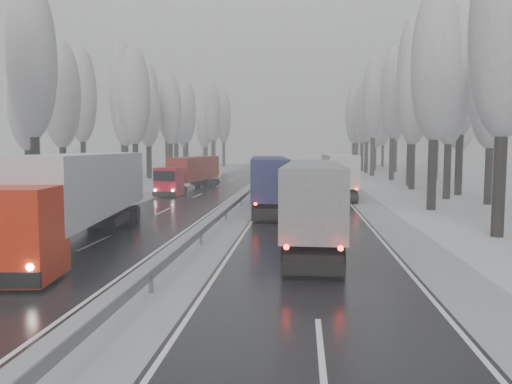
% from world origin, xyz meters
% --- Properties ---
extents(ground, '(260.00, 260.00, 0.00)m').
position_xyz_m(ground, '(0.00, 0.00, 0.00)').
color(ground, silver).
rests_on(ground, ground).
extents(carriageway_right, '(7.50, 200.00, 0.03)m').
position_xyz_m(carriageway_right, '(5.25, 30.00, 0.01)').
color(carriageway_right, black).
rests_on(carriageway_right, ground).
extents(carriageway_left, '(7.50, 200.00, 0.03)m').
position_xyz_m(carriageway_left, '(-5.25, 30.00, 0.01)').
color(carriageway_left, black).
rests_on(carriageway_left, ground).
extents(median_slush, '(3.00, 200.00, 0.04)m').
position_xyz_m(median_slush, '(0.00, 30.00, 0.02)').
color(median_slush, '#9C9EA4').
rests_on(median_slush, ground).
extents(shoulder_right, '(2.40, 200.00, 0.04)m').
position_xyz_m(shoulder_right, '(10.20, 30.00, 0.02)').
color(shoulder_right, '#9C9EA4').
rests_on(shoulder_right, ground).
extents(shoulder_left, '(2.40, 200.00, 0.04)m').
position_xyz_m(shoulder_left, '(-10.20, 30.00, 0.02)').
color(shoulder_left, '#9C9EA4').
rests_on(shoulder_left, ground).
extents(median_guardrail, '(0.12, 200.00, 0.76)m').
position_xyz_m(median_guardrail, '(0.00, 29.99, 0.60)').
color(median_guardrail, slate).
rests_on(median_guardrail, ground).
extents(tree_16, '(3.60, 3.60, 16.53)m').
position_xyz_m(tree_16, '(15.04, 15.67, 10.67)').
color(tree_16, black).
rests_on(tree_16, ground).
extents(tree_18, '(3.60, 3.60, 16.58)m').
position_xyz_m(tree_18, '(14.51, 27.03, 10.70)').
color(tree_18, black).
rests_on(tree_18, ground).
extents(tree_19, '(3.60, 3.60, 14.57)m').
position_xyz_m(tree_19, '(20.02, 31.03, 9.42)').
color(tree_19, black).
rests_on(tree_19, ground).
extents(tree_20, '(3.60, 3.60, 15.71)m').
position_xyz_m(tree_20, '(17.90, 35.17, 10.14)').
color(tree_20, black).
rests_on(tree_20, ground).
extents(tree_21, '(3.60, 3.60, 18.62)m').
position_xyz_m(tree_21, '(20.12, 39.17, 12.00)').
color(tree_21, black).
rests_on(tree_21, ground).
extents(tree_22, '(3.60, 3.60, 15.86)m').
position_xyz_m(tree_22, '(17.02, 45.60, 10.24)').
color(tree_22, black).
rests_on(tree_22, ground).
extents(tree_23, '(3.60, 3.60, 13.55)m').
position_xyz_m(tree_23, '(23.31, 49.60, 8.77)').
color(tree_23, black).
rests_on(tree_23, ground).
extents(tree_24, '(3.60, 3.60, 20.49)m').
position_xyz_m(tree_24, '(17.90, 51.02, 13.19)').
color(tree_24, black).
rests_on(tree_24, ground).
extents(tree_25, '(3.60, 3.60, 19.44)m').
position_xyz_m(tree_25, '(24.81, 55.02, 12.52)').
color(tree_25, black).
rests_on(tree_25, ground).
extents(tree_26, '(3.60, 3.60, 18.78)m').
position_xyz_m(tree_26, '(17.56, 61.27, 12.10)').
color(tree_26, black).
rests_on(tree_26, ground).
extents(tree_27, '(3.60, 3.60, 17.62)m').
position_xyz_m(tree_27, '(24.72, 65.27, 11.36)').
color(tree_27, black).
rests_on(tree_27, ground).
extents(tree_28, '(3.60, 3.60, 19.62)m').
position_xyz_m(tree_28, '(16.34, 71.95, 12.64)').
color(tree_28, black).
rests_on(tree_28, ground).
extents(tree_29, '(3.60, 3.60, 18.11)m').
position_xyz_m(tree_29, '(23.71, 75.95, 11.67)').
color(tree_29, black).
rests_on(tree_29, ground).
extents(tree_30, '(3.60, 3.60, 17.86)m').
position_xyz_m(tree_30, '(16.56, 81.70, 11.52)').
color(tree_30, black).
rests_on(tree_30, ground).
extents(tree_31, '(3.60, 3.60, 18.58)m').
position_xyz_m(tree_31, '(22.48, 85.70, 11.97)').
color(tree_31, black).
rests_on(tree_31, ground).
extents(tree_32, '(3.60, 3.60, 17.33)m').
position_xyz_m(tree_32, '(16.63, 89.21, 11.18)').
color(tree_32, black).
rests_on(tree_32, ground).
extents(tree_33, '(3.60, 3.60, 14.33)m').
position_xyz_m(tree_33, '(19.77, 93.21, 9.26)').
color(tree_33, black).
rests_on(tree_33, ground).
extents(tree_34, '(3.60, 3.60, 17.63)m').
position_xyz_m(tree_34, '(15.73, 96.32, 11.37)').
color(tree_34, black).
rests_on(tree_34, ground).
extents(tree_35, '(3.60, 3.60, 18.25)m').
position_xyz_m(tree_35, '(24.94, 100.32, 11.77)').
color(tree_35, black).
rests_on(tree_35, ground).
extents(tree_36, '(3.60, 3.60, 20.23)m').
position_xyz_m(tree_36, '(17.04, 106.16, 13.02)').
color(tree_36, black).
rests_on(tree_36, ground).
extents(tree_37, '(3.60, 3.60, 16.37)m').
position_xyz_m(tree_37, '(24.02, 110.16, 10.56)').
color(tree_37, black).
rests_on(tree_37, ground).
extents(tree_38, '(3.60, 3.60, 17.97)m').
position_xyz_m(tree_38, '(18.73, 116.73, 11.59)').
color(tree_38, black).
rests_on(tree_38, ground).
extents(tree_39, '(3.60, 3.60, 16.19)m').
position_xyz_m(tree_39, '(21.55, 120.73, 10.45)').
color(tree_39, black).
rests_on(tree_39, ground).
extents(tree_58, '(3.60, 3.60, 17.21)m').
position_xyz_m(tree_58, '(-15.13, 24.57, 11.10)').
color(tree_58, black).
rests_on(tree_58, ground).
extents(tree_60, '(3.60, 3.60, 14.84)m').
position_xyz_m(tree_60, '(-17.75, 34.20, 9.59)').
color(tree_60, black).
rests_on(tree_60, ground).
extents(tree_61, '(3.60, 3.60, 13.95)m').
position_xyz_m(tree_61, '(-23.52, 38.20, 9.02)').
color(tree_61, black).
rests_on(tree_61, ground).
extents(tree_62, '(3.60, 3.60, 16.04)m').
position_xyz_m(tree_62, '(-13.94, 43.73, 10.36)').
color(tree_62, black).
rests_on(tree_62, ground).
extents(tree_63, '(3.60, 3.60, 16.88)m').
position_xyz_m(tree_63, '(-21.85, 47.73, 10.89)').
color(tree_63, black).
rests_on(tree_63, ground).
extents(tree_64, '(3.60, 3.60, 15.42)m').
position_xyz_m(tree_64, '(-18.26, 52.71, 9.96)').
color(tree_64, black).
rests_on(tree_64, ground).
extents(tree_65, '(3.60, 3.60, 19.48)m').
position_xyz_m(tree_65, '(-20.05, 56.71, 12.55)').
color(tree_65, black).
rests_on(tree_65, ground).
extents(tree_66, '(3.60, 3.60, 15.23)m').
position_xyz_m(tree_66, '(-18.16, 62.35, 9.84)').
color(tree_66, black).
rests_on(tree_66, ground).
extents(tree_67, '(3.60, 3.60, 17.09)m').
position_xyz_m(tree_67, '(-19.54, 66.35, 11.03)').
color(tree_67, black).
rests_on(tree_67, ground).
extents(tree_68, '(3.60, 3.60, 16.65)m').
position_xyz_m(tree_68, '(-16.58, 69.11, 10.75)').
color(tree_68, black).
rests_on(tree_68, ground).
extents(tree_69, '(3.60, 3.60, 19.35)m').
position_xyz_m(tree_69, '(-21.42, 73.11, 12.46)').
color(tree_69, black).
rests_on(tree_69, ground).
extents(tree_70, '(3.60, 3.60, 17.09)m').
position_xyz_m(tree_70, '(-16.33, 79.19, 11.03)').
color(tree_70, black).
rests_on(tree_70, ground).
extents(tree_71, '(3.60, 3.60, 19.61)m').
position_xyz_m(tree_71, '(-21.09, 83.19, 12.63)').
color(tree_71, black).
rests_on(tree_71, ground).
extents(tree_72, '(3.60, 3.60, 15.11)m').
position_xyz_m(tree_72, '(-18.93, 88.54, 9.76)').
color(tree_72, black).
rests_on(tree_72, ground).
extents(tree_73, '(3.60, 3.60, 17.22)m').
position_xyz_m(tree_73, '(-21.82, 92.54, 11.11)').
color(tree_73, black).
rests_on(tree_73, ground).
extents(tree_74, '(3.60, 3.60, 19.68)m').
position_xyz_m(tree_74, '(-15.07, 99.33, 12.67)').
color(tree_74, black).
rests_on(tree_74, ground).
extents(tree_75, '(3.60, 3.60, 18.60)m').
position_xyz_m(tree_75, '(-24.20, 103.33, 11.99)').
color(tree_75, black).
rests_on(tree_75, ground).
extents(tree_76, '(3.60, 3.60, 18.55)m').
position_xyz_m(tree_76, '(-14.05, 108.72, 11.95)').
color(tree_76, black).
rests_on(tree_76, ground).
extents(tree_77, '(3.60, 3.60, 14.32)m').
position_xyz_m(tree_77, '(-19.66, 112.72, 9.26)').
color(tree_77, black).
rests_on(tree_77, ground).
extents(tree_78, '(3.60, 3.60, 19.55)m').
position_xyz_m(tree_78, '(-17.56, 115.31, 12.59)').
color(tree_78, black).
rests_on(tree_78, ground).
extents(tree_79, '(3.60, 3.60, 17.07)m').
position_xyz_m(tree_79, '(-20.33, 119.31, 11.01)').
color(tree_79, black).
rests_on(tree_79, ground).
extents(truck_grey_tarp, '(2.75, 15.41, 3.94)m').
position_xyz_m(truck_grey_tarp, '(5.36, 13.21, 2.30)').
color(truck_grey_tarp, '#414145').
rests_on(truck_grey_tarp, ground).
extents(truck_blue_box, '(3.67, 15.46, 3.93)m').
position_xyz_m(truck_blue_box, '(2.31, 26.04, 2.30)').
color(truck_blue_box, '#1D204A').
rests_on(truck_blue_box, ground).
extents(truck_cream_box, '(2.66, 15.62, 3.99)m').
position_xyz_m(truck_cream_box, '(8.20, 37.13, 2.33)').
color(truck_cream_box, gray).
rests_on(truck_cream_box, ground).
extents(box_truck_distant, '(2.72, 6.87, 2.50)m').
position_xyz_m(box_truck_distant, '(5.30, 84.92, 1.27)').
color(box_truck_distant, silver).
rests_on(box_truck_distant, ground).
extents(truck_red_white, '(4.60, 17.15, 4.36)m').
position_xyz_m(truck_red_white, '(-5.69, 11.42, 2.55)').
color(truck_red_white, '#BA200A').
rests_on(truck_red_white, ground).
extents(truck_red_red, '(3.67, 14.25, 3.62)m').
position_xyz_m(truck_red_red, '(-6.93, 41.23, 2.12)').
color(truck_red_red, '#A0091B').
rests_on(truck_red_red, ground).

